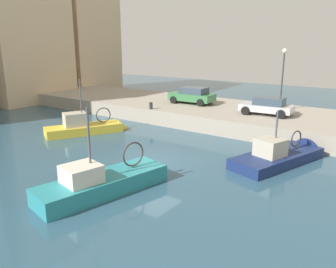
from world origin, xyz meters
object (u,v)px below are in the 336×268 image
fishing_boat_yellow (88,131)px  parked_car_green (192,95)px  fishing_boat_teal (109,188)px  parked_car_silver (267,106)px  fishing_boat_navy (282,160)px  mooring_bollard_mid (151,106)px  quay_streetlamp (283,69)px

fishing_boat_yellow → parked_car_green: 10.03m
fishing_boat_teal → parked_car_silver: size_ratio=1.78×
fishing_boat_navy → mooring_bollard_mid: size_ratio=12.67×
fishing_boat_navy → quay_streetlamp: quay_streetlamp is taller
fishing_boat_teal → parked_car_green: size_ratio=1.73×
fishing_boat_yellow → parked_car_silver: size_ratio=1.60×
fishing_boat_yellow → quay_streetlamp: size_ratio=1.30×
mooring_bollard_mid → fishing_boat_navy: bearing=-104.2°
mooring_bollard_mid → parked_car_green: bearing=-17.6°
fishing_boat_navy → parked_car_green: fishing_boat_navy is taller
fishing_boat_teal → mooring_bollard_mid: size_ratio=12.77×
parked_car_silver → fishing_boat_navy: bearing=-152.4°
fishing_boat_teal → fishing_boat_navy: 9.83m
fishing_boat_yellow → quay_streetlamp: bearing=-44.3°
parked_car_silver → mooring_bollard_mid: size_ratio=7.17×
fishing_boat_yellow → mooring_bollard_mid: 5.61m
fishing_boat_navy → mooring_bollard_mid: 12.26m
fishing_boat_navy → parked_car_green: bearing=55.4°
fishing_boat_teal → quay_streetlamp: bearing=-6.6°
fishing_boat_navy → mooring_bollard_mid: bearing=75.8°
fishing_boat_teal → quay_streetlamp: (17.07, -1.98, 4.34)m
mooring_bollard_mid → quay_streetlamp: bearing=-57.0°
fishing_boat_teal → fishing_boat_yellow: bearing=53.7°
mooring_bollard_mid → quay_streetlamp: size_ratio=0.11×
quay_streetlamp → mooring_bollard_mid: bearing=123.0°
fishing_boat_teal → parked_car_silver: (14.78, -1.75, 1.77)m
parked_car_green → parked_car_silver: bearing=-96.9°
parked_car_silver → quay_streetlamp: (2.29, -0.23, 2.57)m
parked_car_green → quay_streetlamp: size_ratio=0.84×
fishing_boat_yellow → parked_car_green: fishing_boat_yellow is taller
parked_car_green → quay_streetlamp: bearing=-79.0°
fishing_boat_teal → parked_car_silver: fishing_boat_teal is taller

